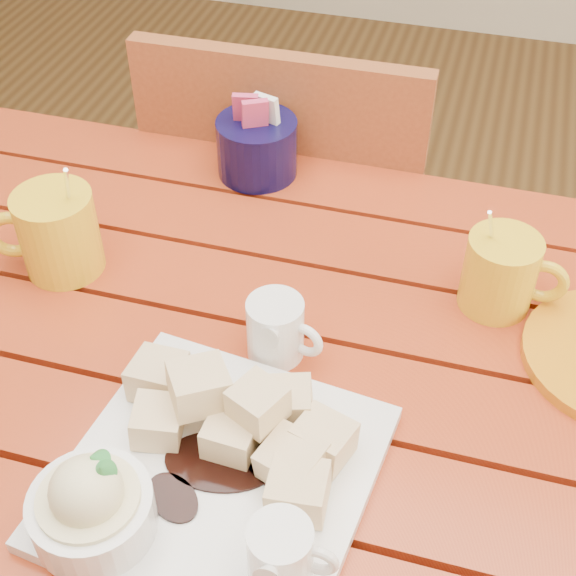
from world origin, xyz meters
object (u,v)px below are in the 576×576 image
(table, at_px, (257,429))
(coffee_mug_left, at_px, (56,232))
(dessert_plate, at_px, (193,475))
(chair_far, at_px, (297,236))
(coffee_mug_right, at_px, (502,272))

(table, bearing_deg, coffee_mug_left, 161.47)
(dessert_plate, bearing_deg, chair_far, 97.59)
(coffee_mug_left, relative_size, coffee_mug_right, 1.13)
(chair_far, bearing_deg, coffee_mug_left, 67.57)
(table, relative_size, chair_far, 1.35)
(dessert_plate, relative_size, chair_far, 0.33)
(table, distance_m, dessert_plate, 0.21)
(coffee_mug_left, xyz_separation_m, chair_far, (0.17, 0.43, -0.30))
(dessert_plate, bearing_deg, coffee_mug_right, 54.00)
(table, height_order, coffee_mug_left, coffee_mug_left)
(dessert_plate, xyz_separation_m, coffee_mug_right, (0.24, 0.33, 0.02))
(coffee_mug_right, xyz_separation_m, chair_far, (-0.33, 0.35, -0.30))
(table, relative_size, coffee_mug_left, 7.83)
(table, xyz_separation_m, dessert_plate, (-0.00, -0.16, 0.14))
(dessert_plate, height_order, coffee_mug_right, coffee_mug_right)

